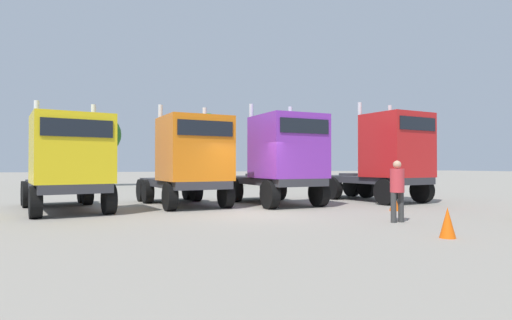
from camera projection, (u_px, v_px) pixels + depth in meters
ground at (256, 214)px, 14.19m from camera, size 200.00×200.00×0.00m
semi_truck_yellow at (69, 162)px, 14.59m from camera, size 3.95×6.66×3.93m
semi_truck_orange at (190, 160)px, 16.62m from camera, size 3.47×6.12×4.11m
semi_truck_purple at (281, 158)px, 17.27m from camera, size 3.27×6.07×4.25m
semi_truck_red at (386, 157)px, 18.77m from camera, size 3.61×6.13×4.50m
visitor_with_camera at (397, 186)px, 12.09m from camera, size 0.46×0.45×1.79m
traffic_cone_near at (394, 202)px, 15.16m from camera, size 0.36×0.36×0.64m
traffic_cone_far at (448, 223)px, 9.47m from camera, size 0.36×0.36×0.70m
oak_far_left at (100, 135)px, 33.66m from camera, size 3.32×3.32×5.82m
oak_far_centre at (206, 134)px, 31.68m from camera, size 3.06×3.06×5.62m
oak_far_right at (273, 140)px, 37.12m from camera, size 3.36×3.36×5.59m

